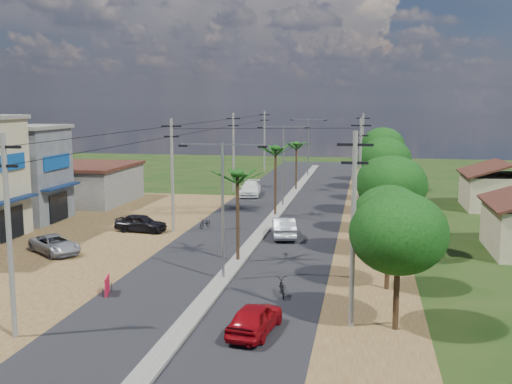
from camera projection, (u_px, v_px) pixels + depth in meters
ground at (223, 280)px, 34.80m from camera, size 160.00×160.00×0.00m
road at (266, 227)px, 49.38m from camera, size 12.00×110.00×0.04m
median at (272, 220)px, 52.28m from camera, size 1.00×90.00×0.18m
dirt_lot_west at (56, 239)px, 45.28m from camera, size 18.00×46.00×0.04m
dirt_shoulder_east at (371, 231)px, 47.84m from camera, size 5.00×90.00×0.03m
shophouse_grey at (14, 173)px, 51.75m from camera, size 9.00×6.40×8.30m
low_shed at (80, 183)px, 61.63m from camera, size 10.40×10.40×3.95m
house_east_far at (502, 184)px, 57.87m from camera, size 7.60×7.50×4.60m
tree_east_a at (399, 233)px, 26.58m from camera, size 4.40×4.40×6.37m
tree_east_b at (389, 216)px, 32.51m from camera, size 4.00×4.00×5.83m
tree_east_c at (392, 185)px, 39.13m from camera, size 4.60×4.60×6.83m
tree_east_d at (384, 180)px, 46.06m from camera, size 4.20×4.20×6.13m
tree_east_e at (385, 160)px, 53.69m from camera, size 4.80×4.80×7.14m
tree_east_f at (378, 164)px, 61.72m from camera, size 3.80×3.80×5.52m
tree_east_g at (383, 146)px, 69.19m from camera, size 5.00×5.00×7.38m
tree_east_h at (379, 146)px, 77.11m from camera, size 4.40×4.40×6.52m
palm_median_near at (238, 177)px, 37.86m from camera, size 2.00×2.00×6.15m
palm_median_mid at (276, 151)px, 53.36m from camera, size 2.00×2.00×6.55m
palm_median_far at (296, 146)px, 69.01m from camera, size 2.00×2.00×5.85m
streetlight_near at (223, 199)px, 34.08m from camera, size 5.10×0.18×8.00m
streetlight_mid at (283, 159)px, 58.39m from camera, size 5.10×0.18×8.00m
streetlight_far at (308, 142)px, 82.69m from camera, size 5.10×0.18×8.00m
utility_pole_w_a at (9, 232)px, 25.63m from camera, size 1.60×0.24×9.00m
utility_pole_w_b at (172, 173)px, 47.02m from camera, size 1.60×0.24×9.00m
utility_pole_w_c at (233, 151)px, 68.41m from camera, size 1.60×0.24×9.00m
utility_pole_w_d at (264, 139)px, 88.82m from camera, size 1.60×0.24×9.00m
utility_pole_e_a at (353, 226)px, 26.90m from camera, size 1.60×0.24×9.00m
utility_pole_e_b at (360, 171)px, 48.29m from camera, size 1.60×0.24×9.00m
utility_pole_e_c at (362, 150)px, 69.68m from camera, size 1.60×0.24×9.00m
car_red_near at (255, 319)px, 26.64m from camera, size 2.22×4.28×1.39m
car_silver_mid at (284, 228)px, 45.56m from camera, size 2.56×4.94×1.55m
car_white_far at (250, 189)px, 65.88m from camera, size 2.69×5.43×1.52m
car_parked_silver at (55, 245)px, 40.73m from camera, size 4.84×4.28×1.24m
car_parked_dark at (141, 223)px, 47.57m from camera, size 4.28×2.03×1.41m
moto_rider_east at (282, 288)px, 31.83m from camera, size 1.03×1.89×0.94m
moto_rider_west_a at (205, 223)px, 49.05m from camera, size 0.94×1.68×0.83m
moto_rider_west_b at (257, 184)px, 72.48m from camera, size 0.77×1.60×0.92m
roadside_sign at (107, 286)px, 32.08m from camera, size 0.42×1.20×1.02m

